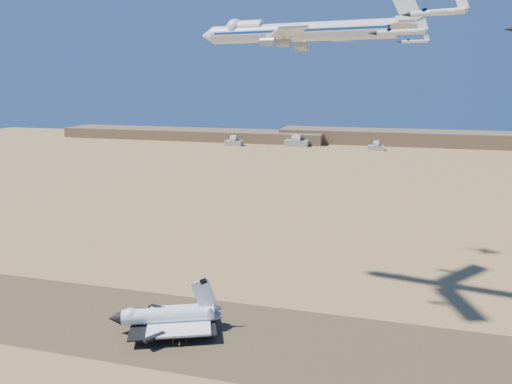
% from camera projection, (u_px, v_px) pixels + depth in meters
% --- Properties ---
extents(ground, '(1200.00, 1200.00, 0.00)m').
position_uv_depth(ground, '(203.00, 332.00, 171.35)').
color(ground, '#A58149').
rests_on(ground, ground).
extents(runway, '(600.00, 50.00, 0.06)m').
position_uv_depth(runway, '(203.00, 332.00, 171.34)').
color(runway, brown).
rests_on(runway, ground).
extents(ridgeline, '(960.00, 90.00, 18.00)m').
position_uv_depth(ridgeline, '(398.00, 139.00, 648.45)').
color(ridgeline, brown).
rests_on(ridgeline, ground).
extents(hangars, '(200.50, 29.50, 30.00)m').
position_uv_depth(hangars, '(293.00, 143.00, 636.57)').
color(hangars, '#A29E8F').
rests_on(hangars, ground).
extents(shuttle, '(38.67, 32.40, 18.81)m').
position_uv_depth(shuttle, '(168.00, 317.00, 171.46)').
color(shuttle, white).
rests_on(shuttle, runway).
extents(carrier_747, '(82.88, 63.18, 20.57)m').
position_uv_depth(carrier_747, '(292.00, 32.00, 180.14)').
color(carrier_747, silver).
extents(crew_a, '(0.66, 0.80, 1.89)m').
position_uv_depth(crew_a, '(173.00, 342.00, 163.15)').
color(crew_a, orange).
rests_on(crew_a, runway).
extents(crew_b, '(1.00, 1.00, 1.85)m').
position_uv_depth(crew_b, '(180.00, 344.00, 161.79)').
color(crew_b, orange).
rests_on(crew_b, runway).
extents(crew_c, '(0.94, 1.01, 1.56)m').
position_uv_depth(crew_c, '(186.00, 342.00, 163.30)').
color(crew_c, orange).
rests_on(crew_c, runway).
extents(chase_jet_a, '(15.17, 8.53, 3.81)m').
position_uv_depth(chase_jet_a, '(400.00, 32.00, 127.74)').
color(chase_jet_a, silver).
extents(chase_jet_b, '(14.79, 8.68, 3.78)m').
position_uv_depth(chase_jet_b, '(436.00, 12.00, 112.32)').
color(chase_jet_b, silver).
extents(chase_jet_e, '(16.18, 9.22, 4.08)m').
position_uv_depth(chase_jet_e, '(355.00, 37.00, 222.48)').
color(chase_jet_e, silver).
extents(chase_jet_f, '(14.54, 7.70, 3.62)m').
position_uv_depth(chase_jet_f, '(414.00, 41.00, 223.85)').
color(chase_jet_f, silver).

